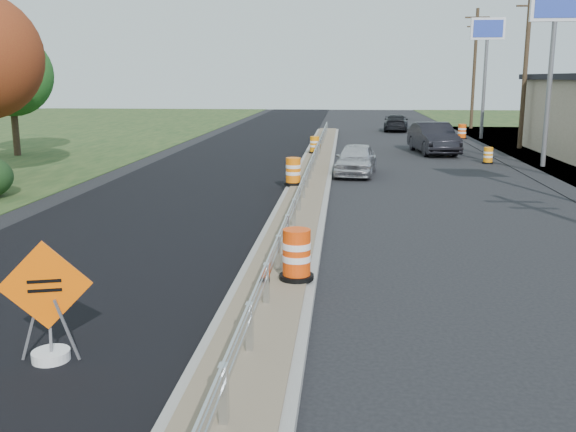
# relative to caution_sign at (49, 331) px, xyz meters

# --- Properties ---
(ground) EXTENTS (140.00, 140.00, 0.00)m
(ground) POSITION_rel_caution_sign_xyz_m (2.92, 6.15, -0.46)
(ground) COLOR black
(ground) RESTS_ON ground
(milled_overlay) EXTENTS (7.20, 120.00, 0.01)m
(milled_overlay) POSITION_rel_caution_sign_xyz_m (-1.48, 16.15, -0.46)
(milled_overlay) COLOR black
(milled_overlay) RESTS_ON ground
(median) EXTENTS (1.60, 55.00, 0.23)m
(median) POSITION_rel_caution_sign_xyz_m (2.92, 14.15, -0.35)
(median) COLOR gray
(median) RESTS_ON ground
(guardrail) EXTENTS (0.10, 46.15, 0.72)m
(guardrail) POSITION_rel_caution_sign_xyz_m (2.92, 15.15, 0.26)
(guardrail) COLOR silver
(guardrail) RESTS_ON median
(pylon_sign_mid) EXTENTS (2.20, 0.30, 7.90)m
(pylon_sign_mid) POSITION_rel_caution_sign_xyz_m (13.42, 22.15, 6.01)
(pylon_sign_mid) COLOR slate
(pylon_sign_mid) RESTS_ON ground
(pylon_sign_north) EXTENTS (2.20, 0.30, 7.90)m
(pylon_sign_north) POSITION_rel_caution_sign_xyz_m (13.42, 36.15, 6.01)
(pylon_sign_north) COLOR slate
(pylon_sign_north) RESTS_ON ground
(utility_pole_nmid) EXTENTS (1.90, 0.26, 9.40)m
(utility_pole_nmid) POSITION_rel_caution_sign_xyz_m (14.42, 30.15, 4.47)
(utility_pole_nmid) COLOR #473523
(utility_pole_nmid) RESTS_ON ground
(utility_pole_north) EXTENTS (1.90, 0.26, 9.40)m
(utility_pole_north) POSITION_rel_caution_sign_xyz_m (14.42, 45.15, 4.47)
(utility_pole_north) COLOR #473523
(utility_pole_north) RESTS_ON ground
(tree_near_back) EXTENTS (4.29, 4.29, 6.37)m
(tree_near_back) POSITION_rel_caution_sign_xyz_m (-13.08, 24.15, 3.75)
(tree_near_back) COLOR #473523
(tree_near_back) RESTS_ON ground
(caution_sign) EXTENTS (1.28, 0.55, 1.82)m
(caution_sign) POSITION_rel_caution_sign_xyz_m (0.00, 0.00, 0.00)
(caution_sign) COLOR white
(caution_sign) RESTS_ON ground
(barrel_median_near) EXTENTS (0.68, 0.68, 0.99)m
(barrel_median_near) POSITION_rel_caution_sign_xyz_m (3.34, 3.51, 0.24)
(barrel_median_near) COLOR black
(barrel_median_near) RESTS_ON median
(barrel_median_mid) EXTENTS (0.67, 0.67, 0.99)m
(barrel_median_mid) POSITION_rel_caution_sign_xyz_m (2.37, 14.75, 0.24)
(barrel_median_mid) COLOR black
(barrel_median_mid) RESTS_ON median
(barrel_median_far) EXTENTS (0.59, 0.59, 0.86)m
(barrel_median_far) POSITION_rel_caution_sign_xyz_m (2.67, 24.84, 0.18)
(barrel_median_far) COLOR black
(barrel_median_far) RESTS_ON median
(barrel_shoulder_mid) EXTENTS (0.53, 0.53, 0.78)m
(barrel_shoulder_mid) POSITION_rel_caution_sign_xyz_m (11.15, 23.21, -0.09)
(barrel_shoulder_mid) COLOR black
(barrel_shoulder_mid) RESTS_ON ground
(barrel_shoulder_far) EXTENTS (0.69, 0.69, 1.01)m
(barrel_shoulder_far) POSITION_rel_caution_sign_xyz_m (12.12, 35.99, 0.02)
(barrel_shoulder_far) COLOR black
(barrel_shoulder_far) RESTS_ON ground
(car_silver) EXTENTS (2.01, 4.10, 1.35)m
(car_silver) POSITION_rel_caution_sign_xyz_m (4.72, 18.88, 0.21)
(car_silver) COLOR silver
(car_silver) RESTS_ON ground
(car_dark_mid) EXTENTS (2.44, 5.27, 1.67)m
(car_dark_mid) POSITION_rel_caution_sign_xyz_m (9.05, 27.27, 0.37)
(car_dark_mid) COLOR black
(car_dark_mid) RESTS_ON ground
(car_dark_far) EXTENTS (2.20, 4.59, 1.29)m
(car_dark_far) POSITION_rel_caution_sign_xyz_m (8.16, 42.27, 0.18)
(car_dark_far) COLOR black
(car_dark_far) RESTS_ON ground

